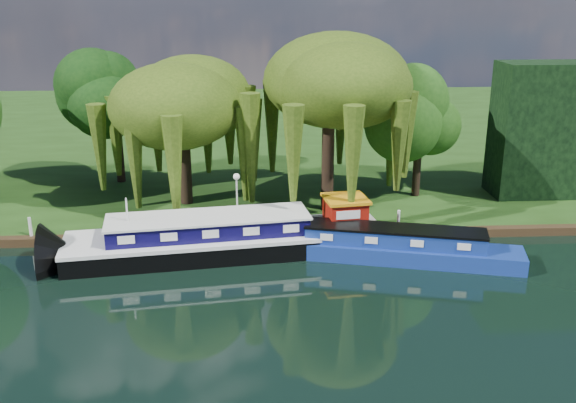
{
  "coord_description": "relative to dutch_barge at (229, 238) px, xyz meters",
  "views": [
    {
      "loc": [
        1.3,
        -22.95,
        12.34
      ],
      "look_at": [
        3.03,
        6.1,
        2.8
      ],
      "focal_mm": 40.0,
      "sensor_mm": 36.0,
      "label": 1
    }
  ],
  "objects": [
    {
      "name": "mooring_posts",
      "position": [
        -0.67,
        1.78,
        0.13
      ],
      "size": [
        19.16,
        0.16,
        1.0
      ],
      "color": "silver",
      "rests_on": "far_bank"
    },
    {
      "name": "tree_far_right",
      "position": [
        11.18,
        7.45,
        4.35
      ],
      "size": [
        4.18,
        4.18,
        6.83
      ],
      "color": "black",
      "rests_on": "far_bank"
    },
    {
      "name": "dutch_barge",
      "position": [
        0.0,
        0.0,
        0.0
      ],
      "size": [
        15.94,
        5.58,
        3.29
      ],
      "rotation": [
        0.0,
        0.0,
        0.13
      ],
      "color": "black",
      "rests_on": "ground"
    },
    {
      "name": "conifer_hedge",
      "position": [
        18.83,
        7.38,
        3.63
      ],
      "size": [
        6.0,
        3.0,
        8.0
      ],
      "primitive_type": "cube",
      "color": "black",
      "rests_on": "far_bank"
    },
    {
      "name": "far_bank",
      "position": [
        -0.17,
        27.38,
        -0.59
      ],
      "size": [
        120.0,
        52.0,
        0.45
      ],
      "primitive_type": "cube",
      "color": "#1A370F",
      "rests_on": "ground"
    },
    {
      "name": "willow_left",
      "position": [
        -2.69,
        6.8,
        5.45
      ],
      "size": [
        6.68,
        6.68,
        8.0
      ],
      "color": "black",
      "rests_on": "far_bank"
    },
    {
      "name": "narrowboat",
      "position": [
        7.94,
        -1.28,
        -0.19
      ],
      "size": [
        12.24,
        4.96,
        1.77
      ],
      "rotation": [
        0.0,
        0.0,
        -0.25
      ],
      "color": "navy",
      "rests_on": "ground"
    },
    {
      "name": "ground",
      "position": [
        -0.17,
        -6.62,
        -0.82
      ],
      "size": [
        120.0,
        120.0,
        0.0
      ],
      "primitive_type": "plane",
      "color": "black"
    },
    {
      "name": "tree_far_mid",
      "position": [
        -7.42,
        11.59,
        5.04
      ],
      "size": [
        4.79,
        4.79,
        7.84
      ],
      "color": "black",
      "rests_on": "far_bank"
    },
    {
      "name": "lamppost",
      "position": [
        0.33,
        3.88,
        1.6
      ],
      "size": [
        0.36,
        0.36,
        2.56
      ],
      "color": "silver",
      "rests_on": "far_bank"
    },
    {
      "name": "willow_right",
      "position": [
        5.45,
        5.17,
        6.16
      ],
      "size": [
        7.35,
        7.35,
        8.95
      ],
      "color": "black",
      "rests_on": "far_bank"
    }
  ]
}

